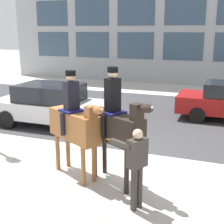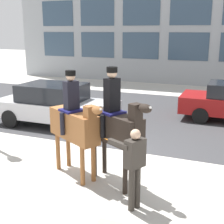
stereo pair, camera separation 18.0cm
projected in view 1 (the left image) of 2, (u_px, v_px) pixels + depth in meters
name	position (u px, v px, depth m)	size (l,w,h in m)	color
ground_plane	(113.00, 156.00, 8.91)	(80.00, 80.00, 0.00)	beige
road_surface	(152.00, 115.00, 13.21)	(25.23, 8.50, 0.01)	#38383A
mounted_horse_lead	(75.00, 123.00, 7.38)	(1.79, 1.18, 2.59)	brown
mounted_horse_companion	(116.00, 125.00, 7.00)	(1.80, 1.17, 2.71)	black
pedestrian_bystander	(136.00, 163.00, 6.05)	(0.91, 0.46, 1.68)	#332D28
street_car_near_lane	(52.00, 105.00, 11.58)	(4.53, 2.00, 1.57)	#B7B7BC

